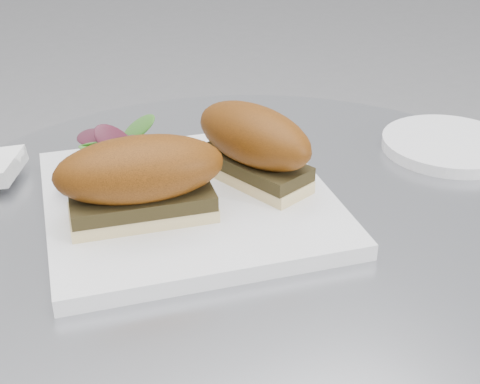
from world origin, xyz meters
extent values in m
cylinder|color=#B6B7BD|center=(0.00, 0.00, 0.72)|extent=(0.70, 0.70, 0.02)
cube|color=silver|center=(-0.05, 0.06, 0.74)|extent=(0.32, 0.32, 0.02)
cube|color=#D8CB87|center=(-0.10, 0.03, 0.75)|extent=(0.14, 0.08, 0.01)
cube|color=black|center=(-0.10, 0.03, 0.77)|extent=(0.14, 0.08, 0.01)
ellipsoid|color=#663009|center=(-0.10, 0.03, 0.80)|extent=(0.16, 0.10, 0.06)
cube|color=#D8CB87|center=(0.02, 0.05, 0.75)|extent=(0.08, 0.13, 0.01)
cube|color=black|center=(0.02, 0.05, 0.77)|extent=(0.09, 0.13, 0.01)
ellipsoid|color=#663009|center=(0.02, 0.05, 0.80)|extent=(0.10, 0.15, 0.06)
cylinder|color=silver|center=(0.28, 0.05, 0.74)|extent=(0.15, 0.15, 0.01)
camera|label=1|loc=(-0.26, -0.48, 1.07)|focal=50.00mm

